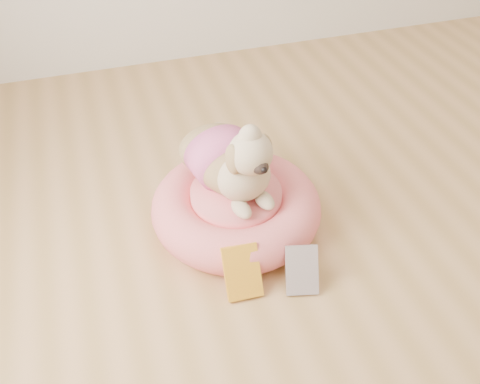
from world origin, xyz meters
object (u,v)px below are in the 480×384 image
object	(u,v)px
pet_bed	(236,207)
dog	(231,148)
book_yellow	(242,272)
book_white	(302,270)

from	to	relation	value
pet_bed	dog	world-z (taller)	dog
pet_bed	book_yellow	bearing A→B (deg)	-103.89
book_yellow	pet_bed	bearing A→B (deg)	78.66
dog	book_white	world-z (taller)	dog
dog	book_yellow	size ratio (longest dim) A/B	2.56
dog	book_white	xyz separation A→B (m)	(0.13, -0.41, -0.28)
dog	book_yellow	distance (m)	0.46
dog	book_white	size ratio (longest dim) A/B	2.79
book_yellow	book_white	xyz separation A→B (m)	(0.21, -0.05, -0.01)
dog	book_yellow	world-z (taller)	dog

